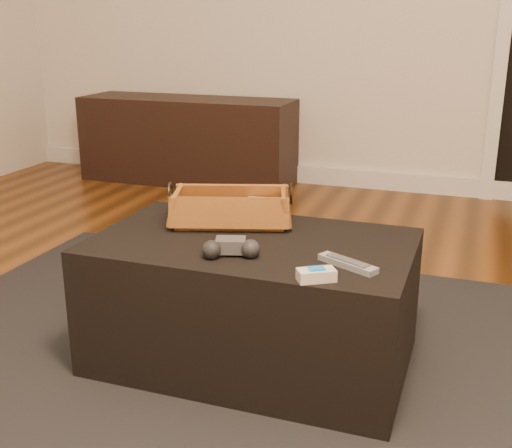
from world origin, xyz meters
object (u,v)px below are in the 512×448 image
(tv_remote, at_px, (224,218))
(ottoman, at_px, (252,300))
(silver_remote, at_px, (348,263))
(media_cabinet, at_px, (188,140))
(game_controller, at_px, (231,248))
(cream_gadget, at_px, (316,275))
(wicker_basket, at_px, (231,210))

(tv_remote, bearing_deg, ottoman, -62.06)
(tv_remote, bearing_deg, silver_remote, -50.55)
(media_cabinet, bearing_deg, tv_remote, -61.46)
(tv_remote, relative_size, game_controller, 1.22)
(tv_remote, distance_m, silver_remote, 0.53)
(media_cabinet, height_order, ottoman, media_cabinet)
(media_cabinet, relative_size, cream_gadget, 13.20)
(ottoman, bearing_deg, silver_remote, -21.04)
(tv_remote, relative_size, cream_gadget, 1.92)
(game_controller, bearing_deg, silver_remote, 5.96)
(cream_gadget, bearing_deg, media_cabinet, 122.25)
(tv_remote, height_order, silver_remote, tv_remote)
(cream_gadget, bearing_deg, tv_remote, 138.60)
(tv_remote, xyz_separation_m, cream_gadget, (0.41, -0.36, -0.01))
(ottoman, distance_m, tv_remote, 0.30)
(ottoman, height_order, game_controller, game_controller)
(ottoman, distance_m, game_controller, 0.29)
(media_cabinet, height_order, tv_remote, media_cabinet)
(tv_remote, height_order, cream_gadget, same)
(game_controller, height_order, silver_remote, game_controller)
(silver_remote, bearing_deg, cream_gadget, -114.51)
(tv_remote, xyz_separation_m, game_controller, (0.13, -0.27, 0.00))
(ottoman, distance_m, wicker_basket, 0.32)
(media_cabinet, bearing_deg, ottoman, -59.90)
(tv_remote, xyz_separation_m, silver_remote, (0.47, -0.24, -0.02))
(wicker_basket, relative_size, silver_remote, 2.43)
(tv_remote, relative_size, silver_remote, 1.16)
(ottoman, bearing_deg, cream_gadget, -42.88)
(media_cabinet, relative_size, tv_remote, 6.88)
(ottoman, relative_size, silver_remote, 5.39)
(ottoman, xyz_separation_m, silver_remote, (0.33, -0.13, 0.22))
(ottoman, relative_size, game_controller, 5.65)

